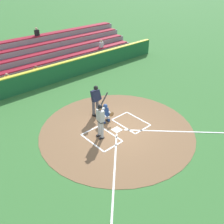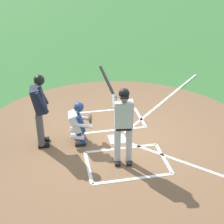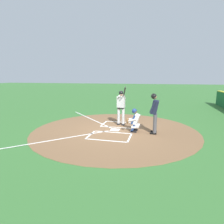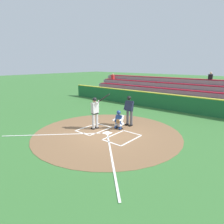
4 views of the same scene
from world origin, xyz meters
name	(u,v)px [view 1 (image 1 of 4)]	position (x,y,z in m)	size (l,w,h in m)	color
ground_plane	(117,130)	(0.00, 0.00, 0.00)	(120.00, 120.00, 0.00)	#387033
dirt_circle	(117,130)	(0.00, 0.00, 0.01)	(8.00, 8.00, 0.01)	brown
home_plate_and_chalk	(129,137)	(0.00, 0.88, 0.01)	(7.93, 4.91, 0.01)	white
batter	(100,118)	(1.00, -0.10, 1.10)	(1.01, 0.61, 2.13)	#BCBCBC
catcher	(105,113)	(-0.06, -0.97, 0.59)	(0.59, 0.63, 1.13)	black
plate_umpire	(96,98)	(-0.13, -1.88, 1.08)	(0.58, 0.41, 1.86)	#4C4C51
baseball	(116,144)	(0.87, 0.90, 0.04)	(0.07, 0.07, 0.07)	white
backstop_wall	(44,77)	(0.00, -7.50, 0.65)	(22.00, 0.36, 1.31)	#1E6033
bleacher_stand	(23,62)	(0.00, -10.76, 0.85)	(20.00, 4.25, 3.00)	gray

